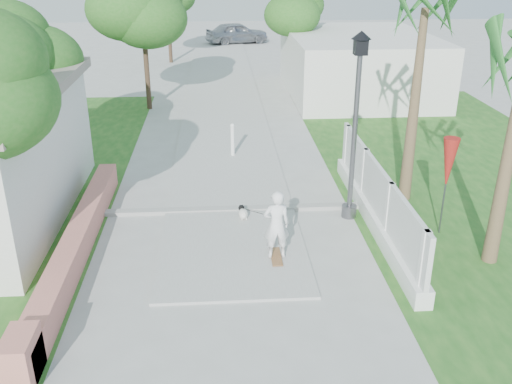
{
  "coord_description": "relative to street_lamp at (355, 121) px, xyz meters",
  "views": [
    {
      "loc": [
        -0.24,
        -6.91,
        6.12
      ],
      "look_at": [
        0.56,
        4.64,
        1.1
      ],
      "focal_mm": 40.0,
      "sensor_mm": 36.0,
      "label": 1
    }
  ],
  "objects": [
    {
      "name": "tree_left_mid",
      "position": [
        -8.38,
        2.98,
        1.07
      ],
      "size": [
        3.2,
        3.2,
        4.85
      ],
      "color": "#4C3826",
      "rests_on": "ground"
    },
    {
      "name": "tree_path_left",
      "position": [
        -5.88,
        10.48,
        1.39
      ],
      "size": [
        3.4,
        3.4,
        5.23
      ],
      "color": "#4C3826",
      "rests_on": "ground"
    },
    {
      "name": "street_lamp",
      "position": [
        0.0,
        0.0,
        0.0
      ],
      "size": [
        0.44,
        0.44,
        4.44
      ],
      "color": "#59595E",
      "rests_on": "ground"
    },
    {
      "name": "palm_far",
      "position": [
        1.7,
        1.0,
        2.06
      ],
      "size": [
        1.8,
        1.8,
        5.3
      ],
      "color": "brown",
      "rests_on": "ground"
    },
    {
      "name": "dog",
      "position": [
        -2.6,
        -0.01,
        -2.24
      ],
      "size": [
        0.3,
        0.5,
        0.35
      ],
      "rotation": [
        0.0,
        0.0,
        0.21
      ],
      "color": "white",
      "rests_on": "ground"
    },
    {
      "name": "patio_umbrella",
      "position": [
        1.9,
        -1.0,
        -0.74
      ],
      "size": [
        0.36,
        0.36,
        2.3
      ],
      "color": "#59595E",
      "rests_on": "ground"
    },
    {
      "name": "parked_car",
      "position": [
        -1.7,
        27.0,
        -1.72
      ],
      "size": [
        4.45,
        2.86,
        1.41
      ],
      "primitive_type": "imported",
      "rotation": [
        0.0,
        0.0,
        1.88
      ],
      "color": "#96999D",
      "rests_on": "ground"
    },
    {
      "name": "skateboarder",
      "position": [
        -2.27,
        -1.24,
        -1.72
      ],
      "size": [
        0.88,
        2.51,
        1.58
      ],
      "rotation": [
        0.0,
        0.0,
        3.19
      ],
      "color": "#96643C",
      "rests_on": "ground"
    },
    {
      "name": "building_right",
      "position": [
        3.1,
        12.5,
        -1.13
      ],
      "size": [
        6.0,
        8.0,
        2.6
      ],
      "primitive_type": "cube",
      "color": "silver",
      "rests_on": "ground"
    },
    {
      "name": "path_strip",
      "position": [
        -2.9,
        14.5,
        -2.4
      ],
      "size": [
        3.2,
        36.0,
        0.06
      ],
      "primitive_type": "cube",
      "color": "#B7B7B2",
      "rests_on": "ground"
    },
    {
      "name": "tree_path_right",
      "position": [
        0.32,
        14.48,
        1.07
      ],
      "size": [
        3.0,
        3.0,
        4.79
      ],
      "color": "#4C3826",
      "rests_on": "ground"
    },
    {
      "name": "ground",
      "position": [
        -2.9,
        -5.5,
        -2.43
      ],
      "size": [
        90.0,
        90.0,
        0.0
      ],
      "primitive_type": "plane",
      "color": "#B7B7B2",
      "rests_on": "ground"
    },
    {
      "name": "curb",
      "position": [
        -2.9,
        0.5,
        -2.38
      ],
      "size": [
        6.5,
        0.25,
        0.1
      ],
      "primitive_type": "cube",
      "color": "#999993",
      "rests_on": "ground"
    },
    {
      "name": "pink_wall",
      "position": [
        -6.2,
        -1.95,
        -2.11
      ],
      "size": [
        0.45,
        8.2,
        0.8
      ],
      "color": "tan",
      "rests_on": "ground"
    },
    {
      "name": "grass_right",
      "position": [
        4.1,
        2.5,
        -2.42
      ],
      "size": [
        8.0,
        20.0,
        0.01
      ],
      "primitive_type": "cube",
      "color": "#1E561B",
      "rests_on": "ground"
    },
    {
      "name": "lattice_fence",
      "position": [
        0.5,
        -0.5,
        -1.88
      ],
      "size": [
        0.35,
        7.0,
        1.5
      ],
      "color": "white",
      "rests_on": "ground"
    },
    {
      "name": "bollard",
      "position": [
        -2.7,
        4.5,
        -1.84
      ],
      "size": [
        0.14,
        0.14,
        1.09
      ],
      "color": "white",
      "rests_on": "ground"
    }
  ]
}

